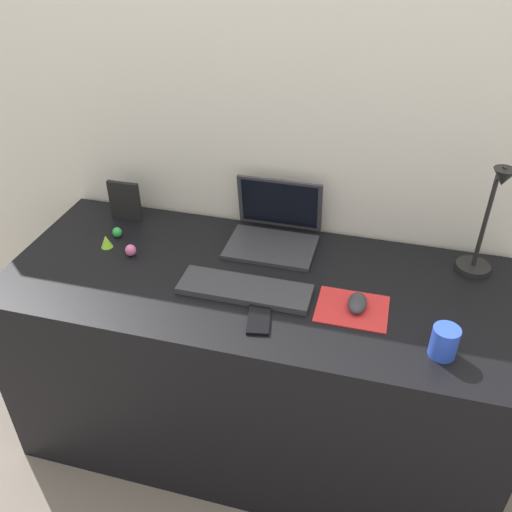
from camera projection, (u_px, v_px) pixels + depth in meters
name	position (u px, v px, depth m)	size (l,w,h in m)	color
ground_plane	(255.00, 429.00, 2.16)	(6.00, 6.00, 0.00)	slate
back_wall	(282.00, 202.00, 1.99)	(2.82, 0.05, 1.64)	silver
desk	(255.00, 362.00, 1.95)	(1.62, 0.68, 0.74)	black
laptop	(275.00, 227.00, 1.89)	(0.30, 0.25, 0.21)	#333338
keyboard	(245.00, 289.00, 1.68)	(0.41, 0.13, 0.02)	#333338
mousepad	(352.00, 309.00, 1.61)	(0.21, 0.17, 0.00)	red
mouse	(357.00, 303.00, 1.61)	(0.06, 0.10, 0.03)	#333338
cell_phone	(259.00, 319.00, 1.57)	(0.06, 0.13, 0.01)	black
desk_lamp	(487.00, 225.00, 1.65)	(0.11, 0.16, 0.40)	black
picture_frame	(125.00, 201.00, 2.01)	(0.12, 0.02, 0.15)	black
coffee_mug	(444.00, 342.00, 1.43)	(0.07, 0.07, 0.09)	blue
toy_figurine_pink	(131.00, 250.00, 1.84)	(0.04, 0.04, 0.04)	pink
toy_figurine_green	(117.00, 232.00, 1.93)	(0.03, 0.03, 0.04)	green
toy_figurine_lime	(106.00, 241.00, 1.88)	(0.04, 0.04, 0.05)	#8CDB33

